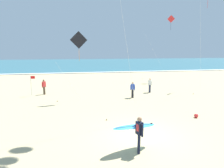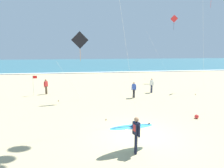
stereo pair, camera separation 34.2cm
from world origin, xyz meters
The scene contains 11 objects.
ground_plane centered at (0.00, 0.00, 0.00)m, with size 160.00×160.00×0.00m, color tan.
ocean_water centered at (0.00, 59.71, 0.04)m, with size 160.00×60.00×0.08m, color #336B7A.
shoreline_foam centered at (0.00, 30.01, 0.09)m, with size 160.00×1.36×0.01m, color white.
surfer_lead centered at (-0.77, -1.53, 1.05)m, with size 2.37×1.21×1.71m.
kite_diamond_scarlet_near centered at (10.26, 17.80, 8.65)m, with size 3.93×2.34×9.62m.
kite_diamond_charcoal_mid centered at (-3.16, 8.17, 5.38)m, with size 2.88×0.26×6.26m.
bystander_blue_top centered at (1.92, 8.22, 0.81)m, with size 0.40×0.36×1.59m.
bystander_white_top centered at (4.46, 10.17, 0.81)m, with size 0.34×0.41×1.59m.
bystander_red_top centered at (-6.82, 11.30, 0.81)m, with size 0.37×0.38×1.59m.
lifeguard_flag centered at (-7.93, 10.88, 1.27)m, with size 0.45×0.05×2.10m.
beach_ball centered at (4.64, 1.97, 0.14)m, with size 0.28×0.28×0.28m, color red.
Camera 2 is at (-3.06, -9.52, 4.62)m, focal length 30.85 mm.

